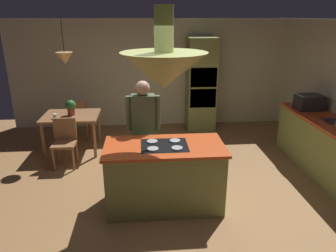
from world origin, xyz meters
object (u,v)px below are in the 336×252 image
Objects in this scene: potted_plant_on_table at (71,107)px; microwave_on_counter at (309,102)px; kitchen_island at (164,175)px; chair_by_back_wall at (78,117)px; person_at_island at (144,126)px; cup_on_table at (55,116)px; dining_table at (71,120)px; chair_facing_island at (65,139)px; oven_tower at (201,85)px.

potted_plant_on_table is 0.65× the size of microwave_on_counter.
chair_by_back_wall is (-1.70, 2.75, 0.03)m from kitchen_island.
person_at_island is 2.06m from cup_on_table.
cup_on_table is 0.20× the size of microwave_on_counter.
dining_table is 1.24× the size of chair_facing_island.
chair_by_back_wall is (0.00, 1.30, 0.00)m from chair_facing_island.
dining_table is 2.34× the size of microwave_on_counter.
chair_facing_island is at bearing -91.39° from potted_plant_on_table.
potted_plant_on_table is (0.02, -0.66, 0.42)m from chair_by_back_wall.
chair_facing_island is 0.77m from potted_plant_on_table.
dining_table is 0.67m from chair_by_back_wall.
chair_by_back_wall is 2.90× the size of potted_plant_on_table.
person_at_island is 1.68m from chair_facing_island.
dining_table is 0.67m from chair_facing_island.
person_at_island is (-0.28, 0.69, 0.50)m from kitchen_island.
cup_on_table is (-3.04, -1.36, -0.27)m from oven_tower.
dining_table is 4.59m from microwave_on_counter.
potted_plant_on_table is (-1.41, 1.40, -0.05)m from person_at_island.
potted_plant_on_table is at bearing 38.37° from cup_on_table.
person_at_island is at bearing -44.81° from potted_plant_on_table.
chair_by_back_wall is (0.00, 0.65, -0.15)m from dining_table.
oven_tower is 2.90m from person_at_island.
oven_tower is 4.68× the size of microwave_on_counter.
potted_plant_on_table is at bearing 172.89° from microwave_on_counter.
microwave_on_counter is at bearing -44.62° from oven_tower.
kitchen_island is 2.72m from potted_plant_on_table.
kitchen_island is 2.23m from chair_facing_island.
potted_plant_on_table is (0.02, 0.64, 0.42)m from chair_facing_island.
person_at_island is 1.95× the size of chair_facing_island.
microwave_on_counter is (2.84, 1.53, 0.60)m from kitchen_island.
kitchen_island is 1.54× the size of dining_table.
dining_table is 2.03m from person_at_island.
cup_on_table is (-1.67, 1.19, -0.17)m from person_at_island.
cup_on_table is (-0.24, 0.44, 0.30)m from chair_facing_island.
chair_by_back_wall is 9.67× the size of cup_on_table.
oven_tower reaches higher than microwave_on_counter.
person_at_island is 1.95× the size of chair_by_back_wall.
kitchen_island is 2.71m from dining_table.
dining_table is at bearing 41.32° from cup_on_table.
cup_on_table is at bearing -138.68° from dining_table.
chair_by_back_wall is at bearing 74.23° from cup_on_table.
kitchen_island is at bearing 121.71° from chair_by_back_wall.
microwave_on_counter is (4.52, -0.56, 0.14)m from potted_plant_on_table.
potted_plant_on_table is at bearing 88.61° from chair_facing_island.
oven_tower is 7.17× the size of potted_plant_on_table.
dining_table is 0.64× the size of person_at_island.
person_at_island reaches higher than chair_facing_island.
kitchen_island is 1.90× the size of chair_facing_island.
kitchen_island is 3.28m from microwave_on_counter.
person_at_island is (1.42, -1.41, 0.32)m from dining_table.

